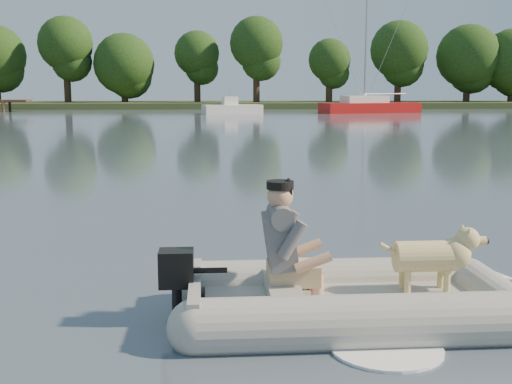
{
  "coord_description": "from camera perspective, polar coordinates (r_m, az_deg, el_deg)",
  "views": [
    {
      "loc": [
        -0.29,
        -6.48,
        2.2
      ],
      "look_at": [
        0.23,
        2.32,
        0.75
      ],
      "focal_mm": 45.0,
      "sensor_mm": 36.0,
      "label": 1
    }
  ],
  "objects": [
    {
      "name": "man",
      "position": [
        6.06,
        2.33,
        -4.02
      ],
      "size": [
        0.76,
        0.65,
        1.11
      ],
      "primitive_type": null,
      "rotation": [
        0.0,
        0.0,
        0.01
      ],
      "color": "slate",
      "rests_on": "dinghy"
    },
    {
      "name": "shore_bank",
      "position": [
        68.51,
        -3.17,
        7.72
      ],
      "size": [
        160.0,
        12.0,
        0.7
      ],
      "primitive_type": "cube",
      "color": "#47512D",
      "rests_on": "water"
    },
    {
      "name": "sailboat",
      "position": [
        55.42,
        10.01,
        7.47
      ],
      "size": [
        8.8,
        4.55,
        11.59
      ],
      "rotation": [
        0.0,
        0.0,
        0.25
      ],
      "color": "#A91413",
      "rests_on": "water"
    },
    {
      "name": "treeline",
      "position": [
        67.68,
        -1.95,
        12.06
      ],
      "size": [
        75.85,
        7.35,
        9.27
      ],
      "color": "#332316",
      "rests_on": "shore_bank"
    },
    {
      "name": "motorboat",
      "position": [
        52.01,
        -2.12,
        7.97
      ],
      "size": [
        5.17,
        2.96,
        2.06
      ],
      "primitive_type": null,
      "rotation": [
        0.0,
        0.0,
        0.24
      ],
      "color": "white",
      "rests_on": "water"
    },
    {
      "name": "water",
      "position": [
        6.85,
        -0.77,
        -9.4
      ],
      "size": [
        160.0,
        160.0,
        0.0
      ],
      "primitive_type": "plane",
      "color": "slate",
      "rests_on": "ground"
    },
    {
      "name": "outboard_motor",
      "position": [
        6.11,
        -7.06,
        -8.66
      ],
      "size": [
        0.43,
        0.31,
        0.81
      ],
      "primitive_type": null,
      "rotation": [
        0.0,
        0.0,
        0.01
      ],
      "color": "black",
      "rests_on": "dinghy"
    },
    {
      "name": "dinghy",
      "position": [
        6.17,
        9.08,
        -5.68
      ],
      "size": [
        4.57,
        2.83,
        1.43
      ],
      "primitive_type": null,
      "rotation": [
        0.0,
        0.0,
        0.01
      ],
      "color": "#959691",
      "rests_on": "water"
    },
    {
      "name": "dog",
      "position": [
        6.43,
        14.8,
        -6.0
      ],
      "size": [
        0.97,
        0.36,
        0.64
      ],
      "primitive_type": null,
      "rotation": [
        0.0,
        0.0,
        0.01
      ],
      "color": "tan",
      "rests_on": "dinghy"
    }
  ]
}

